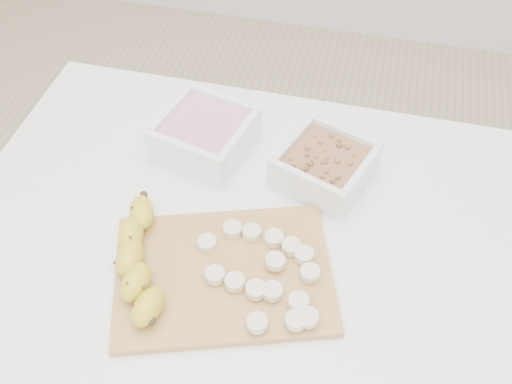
% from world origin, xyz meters
% --- Properties ---
extents(table, '(1.00, 0.70, 0.75)m').
position_xyz_m(table, '(0.00, 0.00, 0.65)').
color(table, white).
rests_on(table, ground).
extents(bowl_yogurt, '(0.19, 0.19, 0.07)m').
position_xyz_m(bowl_yogurt, '(-0.13, 0.16, 0.79)').
color(bowl_yogurt, white).
rests_on(bowl_yogurt, table).
extents(bowl_granola, '(0.19, 0.19, 0.07)m').
position_xyz_m(bowl_granola, '(0.10, 0.14, 0.78)').
color(bowl_granola, white).
rests_on(bowl_granola, table).
extents(cutting_board, '(0.39, 0.33, 0.01)m').
position_xyz_m(cutting_board, '(-0.02, -0.10, 0.76)').
color(cutting_board, '#BC834A').
rests_on(cutting_board, table).
extents(banana, '(0.11, 0.24, 0.04)m').
position_xyz_m(banana, '(-0.14, -0.12, 0.78)').
color(banana, gold).
rests_on(banana, cutting_board).
extents(banana_slices, '(0.21, 0.19, 0.02)m').
position_xyz_m(banana_slices, '(0.05, -0.09, 0.78)').
color(banana_slices, beige).
rests_on(banana_slices, cutting_board).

